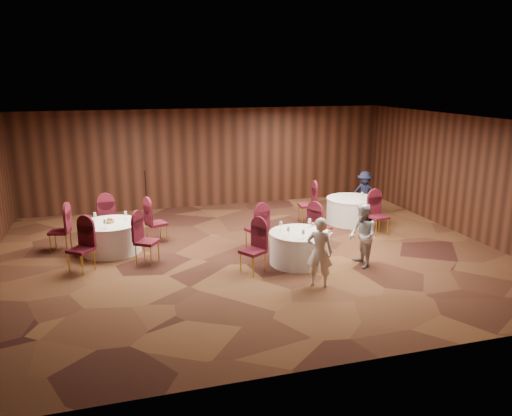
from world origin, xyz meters
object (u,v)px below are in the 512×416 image
object	(u,v)px
table_left	(111,237)
man_c	(364,193)
mic_stand	(147,206)
woman_b	(362,235)
woman_a	(320,252)
table_main	(299,247)
table_right	(352,210)

from	to	relation	value
table_left	man_c	distance (m)	7.80
mic_stand	woman_b	xyz separation A→B (m)	(4.38, -5.30, 0.31)
mic_stand	woman_a	xyz separation A→B (m)	(3.01, -6.07, 0.31)
table_main	table_left	xyz separation A→B (m)	(-4.16, 2.02, 0.00)
man_c	woman_a	bearing A→B (deg)	-81.99
mic_stand	woman_a	size ratio (longest dim) A/B	1.00
table_main	table_right	distance (m)	3.77
table_main	mic_stand	xyz separation A→B (m)	(-3.09, 4.73, 0.04)
table_main	mic_stand	distance (m)	5.66
table_main	man_c	size ratio (longest dim) A/B	1.04
table_main	table_left	bearing A→B (deg)	154.13
mic_stand	table_main	bearing A→B (deg)	-56.83
woman_a	woman_b	size ratio (longest dim) A/B	1.00
table_left	mic_stand	world-z (taller)	mic_stand
table_main	woman_b	xyz separation A→B (m)	(1.29, -0.57, 0.35)
mic_stand	man_c	size ratio (longest dim) A/B	1.09
table_main	table_right	size ratio (longest dim) A/B	0.94
table_right	man_c	xyz separation A→B (m)	(0.84, 0.82, 0.29)
mic_stand	woman_b	size ratio (longest dim) A/B	1.01
table_main	mic_stand	world-z (taller)	mic_stand
woman_a	man_c	distance (m)	6.01
woman_b	table_main	bearing A→B (deg)	-110.31
table_left	mic_stand	xyz separation A→B (m)	(1.06, 2.72, 0.04)
table_main	mic_stand	bearing A→B (deg)	123.17
woman_a	man_c	world-z (taller)	woman_a
woman_b	man_c	distance (m)	4.62
table_left	table_right	world-z (taller)	same
table_left	table_main	bearing A→B (deg)	-25.87
table_right	woman_b	size ratio (longest dim) A/B	1.02
table_right	man_c	world-z (taller)	man_c
table_main	table_right	bearing A→B (deg)	45.04
table_main	woman_a	size ratio (longest dim) A/B	0.95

